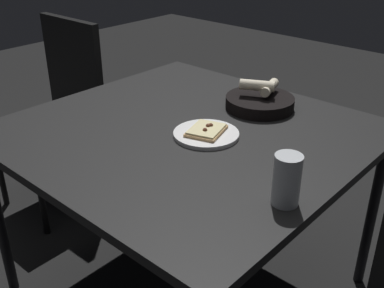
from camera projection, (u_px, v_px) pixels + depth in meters
name	position (u px, v px, depth m)	size (l,w,h in m)	color
ground	(188.00, 283.00, 1.97)	(8.00, 8.00, 0.00)	black
dining_table	(187.00, 142.00, 1.66)	(1.12, 1.17, 0.72)	black
pizza_plate	(206.00, 133.00, 1.58)	(0.22, 0.22, 0.04)	white
bread_basket	(260.00, 101.00, 1.80)	(0.26, 0.26, 0.11)	black
beer_glass	(286.00, 183.00, 1.20)	(0.07, 0.07, 0.14)	silver
chair_near	(59.00, 104.00, 2.33)	(0.45, 0.45, 0.95)	black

